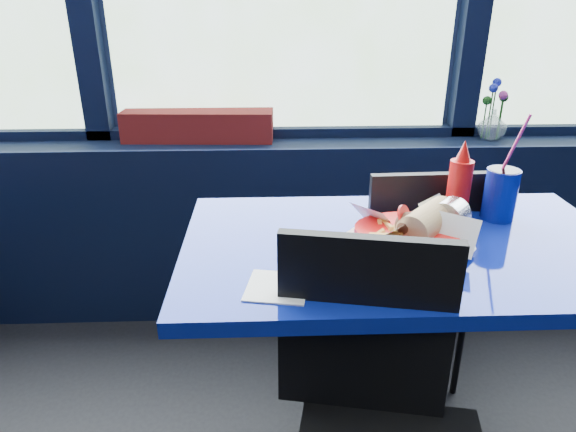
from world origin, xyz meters
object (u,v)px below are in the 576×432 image
at_px(food_basket, 412,233).
at_px(chair_near_front, 379,420).
at_px(chair_near_back, 412,264).
at_px(soda_cup, 500,193).
at_px(planter_box, 198,125).
at_px(near_table, 398,299).
at_px(flower_vase, 493,121).
at_px(ketchup_bottle, 459,187).

bearing_deg(food_basket, chair_near_front, -133.61).
bearing_deg(chair_near_front, chair_near_back, 80.80).
bearing_deg(soda_cup, chair_near_front, -129.19).
xyz_separation_m(chair_near_front, planter_box, (-0.52, 1.31, 0.34)).
relative_size(near_table, soda_cup, 3.72).
relative_size(near_table, food_basket, 3.13).
distance_m(flower_vase, food_basket, 1.07).
bearing_deg(planter_box, food_basket, -51.45).
relative_size(near_table, planter_box, 1.92).
bearing_deg(food_basket, chair_near_back, 47.89).
bearing_deg(soda_cup, planter_box, 142.33).
bearing_deg(flower_vase, chair_near_front, -119.44).
bearing_deg(near_table, food_basket, -66.85).
relative_size(planter_box, flower_vase, 2.48).
relative_size(chair_near_front, planter_box, 1.46).
height_order(near_table, chair_near_front, chair_near_front).
bearing_deg(soda_cup, food_basket, -150.06).
xyz_separation_m(near_table, food_basket, (0.01, -0.02, 0.22)).
bearing_deg(flower_vase, near_table, -123.89).
bearing_deg(food_basket, soda_cup, 7.22).
relative_size(chair_near_back, ketchup_bottle, 3.52).
relative_size(food_basket, soda_cup, 1.19).
distance_m(chair_near_back, flower_vase, 0.80).
xyz_separation_m(food_basket, ketchup_bottle, (0.17, 0.16, 0.07)).
distance_m(flower_vase, soda_cup, 0.77).
height_order(flower_vase, soda_cup, soda_cup).
distance_m(chair_near_back, soda_cup, 0.41).
xyz_separation_m(near_table, chair_near_front, (-0.13, -0.40, -0.05)).
height_order(chair_near_front, chair_near_back, chair_near_front).
height_order(flower_vase, food_basket, flower_vase).
xyz_separation_m(chair_near_front, food_basket, (0.14, 0.38, 0.27)).
relative_size(near_table, chair_near_back, 1.37).
distance_m(chair_near_front, soda_cup, 0.78).
relative_size(flower_vase, ketchup_bottle, 1.02).
relative_size(ketchup_bottle, soda_cup, 0.77).
xyz_separation_m(chair_near_back, flower_vase, (0.45, 0.55, 0.37)).
bearing_deg(chair_near_back, ketchup_bottle, 102.45).
distance_m(ketchup_bottle, soda_cup, 0.14).
bearing_deg(ketchup_bottle, food_basket, -137.78).
relative_size(chair_near_front, chair_near_back, 1.04).
bearing_deg(chair_near_front, near_table, 82.64).
distance_m(near_table, planter_box, 1.16).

